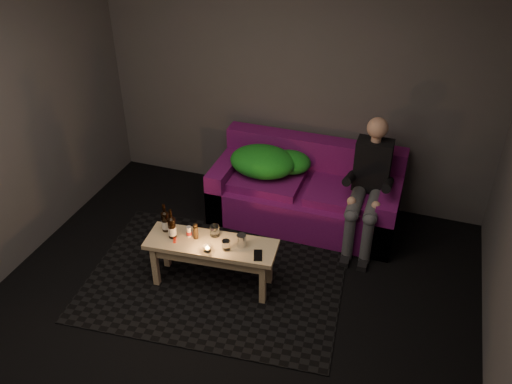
# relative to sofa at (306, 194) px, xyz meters

# --- Properties ---
(floor) EXTENTS (4.50, 4.50, 0.00)m
(floor) POSITION_rel_sofa_xyz_m (-0.28, -1.81, -0.28)
(floor) COLOR black
(floor) RESTS_ON ground
(room) EXTENTS (4.50, 4.50, 4.50)m
(room) POSITION_rel_sofa_xyz_m (-0.28, -1.35, 1.36)
(room) COLOR silver
(room) RESTS_ON ground
(rug) EXTENTS (2.35, 1.81, 0.01)m
(rug) POSITION_rel_sofa_xyz_m (-0.51, -1.17, -0.28)
(rug) COLOR black
(rug) RESTS_ON floor
(sofa) EXTENTS (1.82, 0.82, 0.78)m
(sofa) POSITION_rel_sofa_xyz_m (0.00, 0.00, 0.00)
(sofa) COLOR #700E67
(sofa) RESTS_ON floor
(green_blanket) EXTENTS (0.80, 0.54, 0.27)m
(green_blanket) POSITION_rel_sofa_xyz_m (-0.40, -0.01, 0.31)
(green_blanket) COLOR #1A8F1C
(green_blanket) RESTS_ON sofa
(person) EXTENTS (0.33, 0.75, 1.21)m
(person) POSITION_rel_sofa_xyz_m (0.61, -0.15, 0.35)
(person) COLOR black
(person) RESTS_ON sofa
(coffee_table) EXTENTS (1.13, 0.45, 0.45)m
(coffee_table) POSITION_rel_sofa_xyz_m (-0.51, -1.22, 0.09)
(coffee_table) COLOR tan
(coffee_table) RESTS_ON rug
(beer_bottle_a) EXTENTS (0.07, 0.07, 0.26)m
(beer_bottle_a) POSITION_rel_sofa_xyz_m (-0.94, -1.19, 0.27)
(beer_bottle_a) COLOR black
(beer_bottle_a) RESTS_ON coffee_table
(beer_bottle_b) EXTENTS (0.07, 0.07, 0.28)m
(beer_bottle_b) POSITION_rel_sofa_xyz_m (-0.84, -1.25, 0.27)
(beer_bottle_b) COLOR black
(beer_bottle_b) RESTS_ON coffee_table
(salt_shaker) EXTENTS (0.06, 0.06, 0.09)m
(salt_shaker) POSITION_rel_sofa_xyz_m (-0.71, -1.20, 0.22)
(salt_shaker) COLOR silver
(salt_shaker) RESTS_ON coffee_table
(pepper_mill) EXTENTS (0.05, 0.05, 0.11)m
(pepper_mill) POSITION_rel_sofa_xyz_m (-0.65, -1.20, 0.23)
(pepper_mill) COLOR black
(pepper_mill) RESTS_ON coffee_table
(tumbler_back) EXTENTS (0.10, 0.10, 0.10)m
(tumbler_back) POSITION_rel_sofa_xyz_m (-0.51, -1.12, 0.22)
(tumbler_back) COLOR white
(tumbler_back) RESTS_ON coffee_table
(tealight) EXTENTS (0.06, 0.06, 0.05)m
(tealight) POSITION_rel_sofa_xyz_m (-0.49, -1.33, 0.19)
(tealight) COLOR white
(tealight) RESTS_ON coffee_table
(tumbler_front) EXTENTS (0.09, 0.09, 0.09)m
(tumbler_front) POSITION_rel_sofa_xyz_m (-0.35, -1.26, 0.21)
(tumbler_front) COLOR white
(tumbler_front) RESTS_ON coffee_table
(steel_cup) EXTENTS (0.09, 0.09, 0.11)m
(steel_cup) POSITION_rel_sofa_xyz_m (-0.25, -1.18, 0.22)
(steel_cup) COLOR #B6B8BE
(steel_cup) RESTS_ON coffee_table
(smartphone) EXTENTS (0.11, 0.15, 0.01)m
(smartphone) POSITION_rel_sofa_xyz_m (-0.08, -1.25, 0.17)
(smartphone) COLOR black
(smartphone) RESTS_ON coffee_table
(red_lighter) EXTENTS (0.05, 0.08, 0.01)m
(red_lighter) POSITION_rel_sofa_xyz_m (-0.80, -1.29, 0.17)
(red_lighter) COLOR red
(red_lighter) RESTS_ON coffee_table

